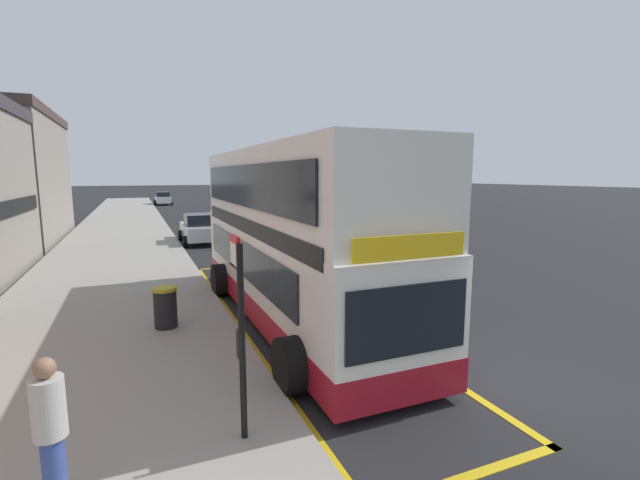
# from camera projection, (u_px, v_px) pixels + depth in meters

# --- Properties ---
(ground_plane) EXTENTS (260.00, 260.00, 0.00)m
(ground_plane) POSITION_uv_depth(u_px,v_px,m) (215.00, 220.00, 36.58)
(ground_plane) COLOR black
(pavement_near) EXTENTS (6.00, 76.00, 0.14)m
(pavement_near) POSITION_uv_depth(u_px,v_px,m) (124.00, 223.00, 33.86)
(pavement_near) COLOR gray
(pavement_near) RESTS_ON ground
(double_decker_bus) EXTENTS (3.14, 10.65, 4.40)m
(double_decker_bus) POSITION_uv_depth(u_px,v_px,m) (291.00, 241.00, 11.31)
(double_decker_bus) COLOR white
(double_decker_bus) RESTS_ON ground
(bus_bay_markings) EXTENTS (3.13, 13.94, 0.01)m
(bus_bay_markings) POSITION_uv_depth(u_px,v_px,m) (290.00, 316.00, 11.77)
(bus_bay_markings) COLOR gold
(bus_bay_markings) RESTS_ON ground
(bus_stop_sign) EXTENTS (0.09, 0.51, 2.81)m
(bus_stop_sign) POSITION_uv_depth(u_px,v_px,m) (240.00, 323.00, 5.92)
(bus_stop_sign) COLOR black
(bus_stop_sign) RESTS_ON pavement_near
(parked_car_white_across) EXTENTS (2.09, 4.20, 1.62)m
(parked_car_white_across) POSITION_uv_depth(u_px,v_px,m) (163.00, 198.00, 54.89)
(parked_car_white_across) COLOR silver
(parked_car_white_across) RESTS_ON ground
(parked_car_silver_far) EXTENTS (2.09, 4.20, 1.62)m
(parked_car_silver_far) POSITION_uv_depth(u_px,v_px,m) (200.00, 229.00, 24.26)
(parked_car_silver_far) COLOR #B2B5BA
(parked_car_silver_far) RESTS_ON ground
(pedestrian_waiting_near_sign) EXTENTS (0.34, 0.34, 1.73)m
(pedestrian_waiting_near_sign) POSITION_uv_depth(u_px,v_px,m) (50.00, 428.00, 4.68)
(pedestrian_waiting_near_sign) COLOR #33478C
(pedestrian_waiting_near_sign) RESTS_ON pavement_near
(litter_bin) EXTENTS (0.56, 0.56, 0.98)m
(litter_bin) POSITION_uv_depth(u_px,v_px,m) (165.00, 307.00, 10.43)
(litter_bin) COLOR black
(litter_bin) RESTS_ON pavement_near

